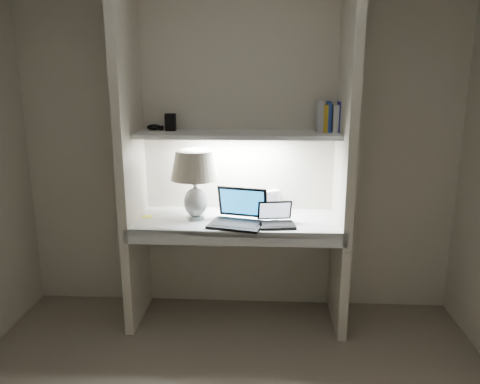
# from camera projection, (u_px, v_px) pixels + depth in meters

# --- Properties ---
(back_wall) EXTENTS (3.20, 0.01, 2.50)m
(back_wall) POSITION_uv_depth(u_px,v_px,m) (239.00, 145.00, 3.43)
(back_wall) COLOR beige
(back_wall) RESTS_ON floor
(alcove_panel_left) EXTENTS (0.06, 0.55, 2.50)m
(alcove_panel_left) POSITION_uv_depth(u_px,v_px,m) (130.00, 150.00, 3.20)
(alcove_panel_left) COLOR beige
(alcove_panel_left) RESTS_ON floor
(alcove_panel_right) EXTENTS (0.06, 0.55, 2.50)m
(alcove_panel_right) POSITION_uv_depth(u_px,v_px,m) (345.00, 152.00, 3.13)
(alcove_panel_right) COLOR beige
(alcove_panel_right) RESTS_ON floor
(desk) EXTENTS (1.40, 0.55, 0.04)m
(desk) POSITION_uv_depth(u_px,v_px,m) (237.00, 221.00, 3.29)
(desk) COLOR white
(desk) RESTS_ON alcove_panel_left
(desk_apron) EXTENTS (1.46, 0.03, 0.10)m
(desk_apron) POSITION_uv_depth(u_px,v_px,m) (234.00, 238.00, 3.04)
(desk_apron) COLOR silver
(desk_apron) RESTS_ON desk
(shelf) EXTENTS (1.40, 0.36, 0.03)m
(shelf) POSITION_uv_depth(u_px,v_px,m) (237.00, 135.00, 3.23)
(shelf) COLOR silver
(shelf) RESTS_ON back_wall
(strip_light) EXTENTS (0.60, 0.04, 0.02)m
(strip_light) POSITION_uv_depth(u_px,v_px,m) (237.00, 138.00, 3.24)
(strip_light) COLOR white
(strip_light) RESTS_ON shelf
(table_lamp) EXTENTS (0.33, 0.33, 0.48)m
(table_lamp) POSITION_uv_depth(u_px,v_px,m) (195.00, 173.00, 3.20)
(table_lamp) COLOR white
(table_lamp) RESTS_ON desk
(laptop_main) EXTENTS (0.41, 0.38, 0.24)m
(laptop_main) POSITION_uv_depth(u_px,v_px,m) (239.00, 216.00, 3.17)
(laptop_main) COLOR black
(laptop_main) RESTS_ON desk
(laptop_netbook) EXTENTS (0.26, 0.24, 0.15)m
(laptop_netbook) POSITION_uv_depth(u_px,v_px,m) (276.00, 220.00, 3.14)
(laptop_netbook) COLOR black
(laptop_netbook) RESTS_ON desk
(speaker) EXTENTS (0.13, 0.11, 0.15)m
(speaker) POSITION_uv_depth(u_px,v_px,m) (272.00, 200.00, 3.47)
(speaker) COLOR silver
(speaker) RESTS_ON desk
(mouse) EXTENTS (0.11, 0.09, 0.04)m
(mouse) POSITION_uv_depth(u_px,v_px,m) (281.00, 215.00, 3.31)
(mouse) COLOR black
(mouse) RESTS_ON desk
(cable_coil) EXTENTS (0.10, 0.10, 0.01)m
(cable_coil) POSITION_uv_depth(u_px,v_px,m) (276.00, 222.00, 3.19)
(cable_coil) COLOR black
(cable_coil) RESTS_ON desk
(sticky_note) EXTENTS (0.07, 0.07, 0.00)m
(sticky_note) POSITION_uv_depth(u_px,v_px,m) (147.00, 217.00, 3.33)
(sticky_note) COLOR #F2F333
(sticky_note) RESTS_ON desk
(book_row) EXTENTS (0.20, 0.14, 0.21)m
(book_row) POSITION_uv_depth(u_px,v_px,m) (331.00, 118.00, 3.23)
(book_row) COLOR white
(book_row) RESTS_ON shelf
(shelf_box) EXTENTS (0.07, 0.05, 0.12)m
(shelf_box) POSITION_uv_depth(u_px,v_px,m) (170.00, 122.00, 3.31)
(shelf_box) COLOR black
(shelf_box) RESTS_ON shelf
(shelf_gadget) EXTENTS (0.12, 0.09, 0.04)m
(shelf_gadget) POSITION_uv_depth(u_px,v_px,m) (154.00, 127.00, 3.34)
(shelf_gadget) COLOR black
(shelf_gadget) RESTS_ON shelf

